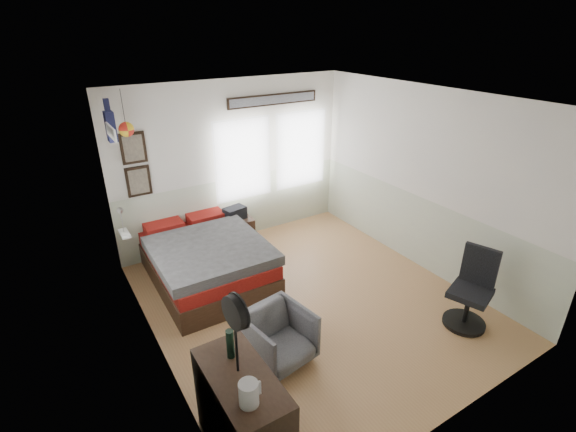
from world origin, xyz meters
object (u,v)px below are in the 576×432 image
Objects in this scene: bed at (206,260)px; armchair at (279,337)px; nightstand at (236,233)px; task_chair at (471,295)px; dresser at (243,415)px.

bed is 1.94m from armchair.
nightstand is (0.71, 2.60, -0.05)m from armchair.
nightstand is at bearing 40.63° from bed.
armchair is at bearing -87.04° from bed.
armchair is 0.66× the size of task_chair.
task_chair is at bearing -46.85° from bed.
nightstand is 3.68m from task_chair.
task_chair is (3.17, 0.10, -0.03)m from dresser.
dresser reaches higher than bed.
task_chair reaches higher than armchair.
dresser is 1.17m from armchair.
bed is 3.58m from task_chair.
task_chair is (1.63, -3.30, 0.15)m from nightstand.
bed is 3.97× the size of nightstand.
bed is 2.10× the size of dresser.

